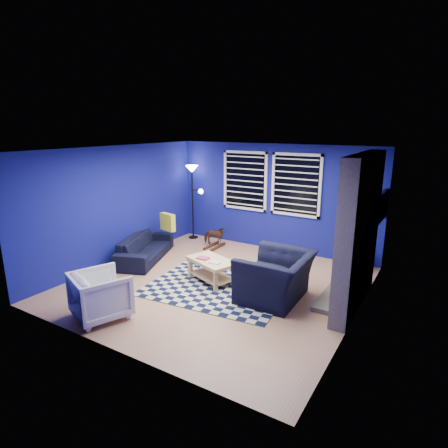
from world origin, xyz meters
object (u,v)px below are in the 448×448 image
armchair_bent (101,295)px  rocking_horse (214,236)px  tv (381,207)px  cabinet (351,256)px  coffee_table (211,266)px  floor_lamp (193,179)px  armchair_big (275,277)px  sofa (145,248)px

armchair_bent → rocking_horse: bearing=-62.8°
tv → cabinet: bearing=154.2°
coffee_table → floor_lamp: bearing=132.4°
armchair_bent → floor_lamp: size_ratio=0.42×
tv → armchair_big: bearing=-122.8°
rocking_horse → cabinet: bearing=-100.7°
tv → armchair_big: (-1.27, -1.98, -1.00)m
armchair_bent → cabinet: armchair_bent is taller
tv → floor_lamp: 4.58m
cabinet → floor_lamp: size_ratio=0.32×
floor_lamp → coffee_table: bearing=-47.6°
sofa → rocking_horse: bearing=-51.9°
sofa → armchair_bent: bearing=-173.3°
sofa → coffee_table: (1.95, -0.29, 0.06)m
sofa → armchair_big: armchair_big is taller
tv → cabinet: size_ratio=1.65×
armchair_big → coffee_table: armchair_big is taller
sofa → rocking_horse: size_ratio=3.43×
rocking_horse → coffee_table: (1.08, -1.77, 0.03)m
tv → armchair_bent: bearing=-130.0°
armchair_bent → rocking_horse: (-0.35, 3.78, -0.07)m
rocking_horse → cabinet: 3.18m
sofa → cabinet: size_ratio=3.06×
armchair_bent → coffee_table: bearing=-88.0°
sofa → tv: bearing=-91.2°
sofa → coffee_table: size_ratio=1.71×
armchair_bent → armchair_big: bearing=-113.9°
sofa → coffee_table: 1.97m
cabinet → rocking_horse: bearing=-159.4°
armchair_bent → cabinet: (2.81, 4.21, -0.13)m
floor_lamp → armchair_bent: bearing=-73.3°
cabinet → coffee_table: bearing=-120.5°
rocking_horse → coffee_table: rocking_horse is taller
tv → coffee_table: size_ratio=0.92×
tv → rocking_horse: bearing=-177.2°
sofa → floor_lamp: (-0.03, 1.88, 1.30)m
armchair_big → coffee_table: (-1.32, 0.02, -0.08)m
sofa → cabinet: bearing=-85.9°
coffee_table → floor_lamp: floor_lamp is taller
tv → rocking_horse: 3.84m
armchair_bent → cabinet: size_ratio=1.34×
coffee_table → cabinet: size_ratio=1.79×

